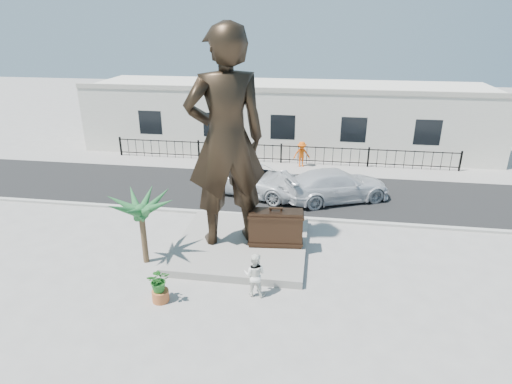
{
  "coord_description": "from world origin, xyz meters",
  "views": [
    {
      "loc": [
        2.39,
        -13.66,
        8.76
      ],
      "look_at": [
        0.0,
        2.0,
        2.3
      ],
      "focal_mm": 30.0,
      "sensor_mm": 36.0,
      "label": 1
    }
  ],
  "objects_px": {
    "suitcase": "(276,228)",
    "car_white": "(255,180)",
    "statue": "(226,140)",
    "tourist": "(255,275)"
  },
  "relations": [
    {
      "from": "suitcase",
      "to": "car_white",
      "type": "bearing_deg",
      "value": 101.07
    },
    {
      "from": "statue",
      "to": "suitcase",
      "type": "distance_m",
      "value": 3.98
    },
    {
      "from": "statue",
      "to": "car_white",
      "type": "height_order",
      "value": "statue"
    },
    {
      "from": "statue",
      "to": "tourist",
      "type": "xyz_separation_m",
      "value": [
        1.59,
        -3.21,
        -3.72
      ]
    },
    {
      "from": "suitcase",
      "to": "car_white",
      "type": "xyz_separation_m",
      "value": [
        -1.73,
        5.97,
        -0.26
      ]
    },
    {
      "from": "statue",
      "to": "tourist",
      "type": "height_order",
      "value": "statue"
    },
    {
      "from": "statue",
      "to": "tourist",
      "type": "bearing_deg",
      "value": 91.79
    },
    {
      "from": "statue",
      "to": "car_white",
      "type": "distance_m",
      "value": 6.89
    },
    {
      "from": "statue",
      "to": "suitcase",
      "type": "xyz_separation_m",
      "value": [
        1.96,
        -0.18,
        -3.46
      ]
    },
    {
      "from": "tourist",
      "to": "statue",
      "type": "bearing_deg",
      "value": -59.37
    }
  ]
}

